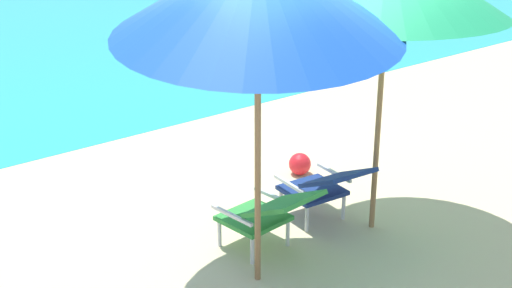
# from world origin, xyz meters

# --- Properties ---
(ground_plane) EXTENTS (40.00, 40.00, 0.00)m
(ground_plane) POSITION_xyz_m (0.00, 4.00, 0.00)
(ground_plane) COLOR beige
(lounge_chair_left) EXTENTS (0.62, 0.93, 0.68)m
(lounge_chair_left) POSITION_xyz_m (-0.36, -0.34, 0.40)
(lounge_chair_left) COLOR #338E3D
(lounge_chair_left) RESTS_ON ground_plane
(lounge_chair_right) EXTENTS (0.61, 0.92, 0.68)m
(lounge_chair_right) POSITION_xyz_m (0.40, -0.24, 0.40)
(lounge_chair_right) COLOR navy
(lounge_chair_right) RESTS_ON ground_plane
(beach_ball) EXTENTS (0.24, 0.24, 0.24)m
(beach_ball) POSITION_xyz_m (0.99, 0.76, 0.12)
(beach_ball) COLOR red
(beach_ball) RESTS_ON ground_plane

